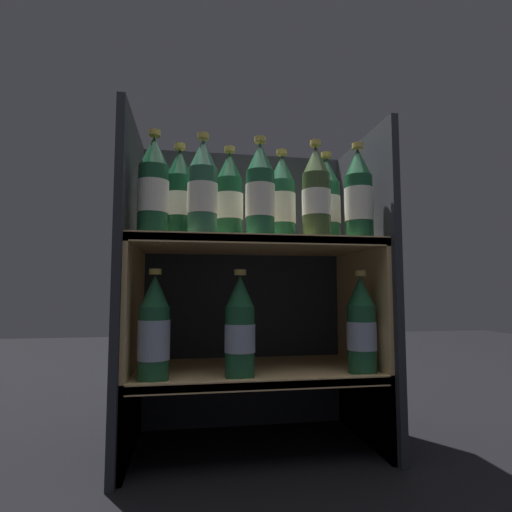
# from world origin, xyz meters

# --- Properties ---
(ground_plane) EXTENTS (6.00, 6.00, 0.00)m
(ground_plane) POSITION_xyz_m (0.00, 0.00, 0.00)
(ground_plane) COLOR black
(fridge_back_wall) EXTENTS (0.70, 0.02, 0.89)m
(fridge_back_wall) POSITION_xyz_m (0.00, 0.37, 0.44)
(fridge_back_wall) COLOR #23262B
(fridge_back_wall) RESTS_ON ground_plane
(fridge_side_left) EXTENTS (0.02, 0.40, 0.89)m
(fridge_side_left) POSITION_xyz_m (-0.34, 0.18, 0.44)
(fridge_side_left) COLOR #23262B
(fridge_side_left) RESTS_ON ground_plane
(fridge_side_right) EXTENTS (0.02, 0.40, 0.89)m
(fridge_side_right) POSITION_xyz_m (0.34, 0.18, 0.44)
(fridge_side_right) COLOR #23262B
(fridge_side_right) RESTS_ON ground_plane
(shelf_lower) EXTENTS (0.66, 0.36, 0.22)m
(shelf_lower) POSITION_xyz_m (0.00, 0.17, 0.18)
(shelf_lower) COLOR tan
(shelf_lower) RESTS_ON ground_plane
(shelf_upper) EXTENTS (0.66, 0.36, 0.57)m
(shelf_upper) POSITION_xyz_m (0.00, 0.17, 0.41)
(shelf_upper) COLOR tan
(shelf_upper) RESTS_ON ground_plane
(bottle_upper_front_0) EXTENTS (0.08, 0.08, 0.27)m
(bottle_upper_front_0) POSITION_xyz_m (-0.27, 0.06, 0.68)
(bottle_upper_front_0) COLOR #194C2D
(bottle_upper_front_0) RESTS_ON shelf_upper
(bottle_upper_front_1) EXTENTS (0.08, 0.08, 0.27)m
(bottle_upper_front_1) POSITION_xyz_m (-0.15, 0.06, 0.68)
(bottle_upper_front_1) COLOR #285B42
(bottle_upper_front_1) RESTS_ON shelf_upper
(bottle_upper_front_2) EXTENTS (0.08, 0.08, 0.27)m
(bottle_upper_front_2) POSITION_xyz_m (0.00, 0.06, 0.68)
(bottle_upper_front_2) COLOR #1E5638
(bottle_upper_front_2) RESTS_ON shelf_upper
(bottle_upper_front_3) EXTENTS (0.08, 0.08, 0.27)m
(bottle_upper_front_3) POSITION_xyz_m (0.15, 0.06, 0.68)
(bottle_upper_front_3) COLOR #384C28
(bottle_upper_front_3) RESTS_ON shelf_upper
(bottle_upper_front_4) EXTENTS (0.08, 0.08, 0.27)m
(bottle_upper_front_4) POSITION_xyz_m (0.27, 0.06, 0.68)
(bottle_upper_front_4) COLOR #194C2D
(bottle_upper_front_4) RESTS_ON shelf_upper
(bottle_upper_back_0) EXTENTS (0.08, 0.08, 0.27)m
(bottle_upper_back_0) POSITION_xyz_m (-0.21, 0.14, 0.69)
(bottle_upper_back_0) COLOR #144228
(bottle_upper_back_0) RESTS_ON shelf_upper
(bottle_upper_back_1) EXTENTS (0.08, 0.08, 0.27)m
(bottle_upper_back_1) POSITION_xyz_m (-0.07, 0.14, 0.68)
(bottle_upper_back_1) COLOR #194C2D
(bottle_upper_back_1) RESTS_ON shelf_upper
(bottle_upper_back_2) EXTENTS (0.08, 0.08, 0.27)m
(bottle_upper_back_2) POSITION_xyz_m (0.08, 0.14, 0.68)
(bottle_upper_back_2) COLOR #1E5638
(bottle_upper_back_2) RESTS_ON shelf_upper
(bottle_upper_back_3) EXTENTS (0.08, 0.08, 0.27)m
(bottle_upper_back_3) POSITION_xyz_m (0.21, 0.14, 0.68)
(bottle_upper_back_3) COLOR #1E5638
(bottle_upper_back_3) RESTS_ON shelf_upper
(bottle_lower_front_0) EXTENTS (0.08, 0.08, 0.27)m
(bottle_lower_front_0) POSITION_xyz_m (-0.26, 0.06, 0.33)
(bottle_lower_front_0) COLOR #194C2D
(bottle_lower_front_0) RESTS_ON shelf_lower
(bottle_lower_front_1) EXTENTS (0.08, 0.08, 0.27)m
(bottle_lower_front_1) POSITION_xyz_m (-0.05, 0.06, 0.33)
(bottle_lower_front_1) COLOR #194C2D
(bottle_lower_front_1) RESTS_ON shelf_lower
(bottle_lower_front_2) EXTENTS (0.08, 0.08, 0.27)m
(bottle_lower_front_2) POSITION_xyz_m (0.27, 0.06, 0.33)
(bottle_lower_front_2) COLOR #194C2D
(bottle_lower_front_2) RESTS_ON shelf_lower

